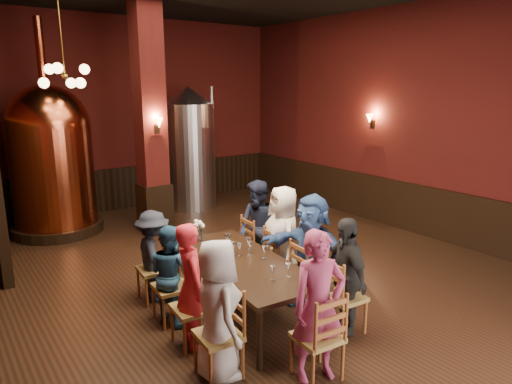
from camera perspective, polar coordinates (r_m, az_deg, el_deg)
room at (r=6.96m, az=-1.55°, el=7.48°), size 10.00×10.02×4.50m
wainscot_right at (r=10.03m, az=17.53°, el=-1.51°), size 0.08×9.90×1.00m
wainscot_back at (r=11.63m, az=-15.45°, el=0.61°), size 7.90×0.08×1.00m
column at (r=9.27m, az=-13.07°, el=8.59°), size 0.58×0.58×4.50m
pendant_cluster at (r=8.87m, az=-22.81°, el=13.23°), size 0.90×0.90×1.70m
sconce_wall at (r=10.19m, az=14.37°, el=8.64°), size 0.20×0.20×0.36m
sconce_column at (r=9.00m, az=-12.29°, el=8.18°), size 0.20×0.20×0.36m
dining_table at (r=5.95m, az=-1.68°, el=-9.11°), size 1.20×2.48×0.75m
chair_0 at (r=4.90m, az=-4.74°, el=-17.34°), size 0.50×0.50×0.92m
person_0 at (r=4.76m, az=-4.81°, el=-14.44°), size 0.60×0.80×1.48m
chair_1 at (r=5.44m, az=-7.98°, el=-14.15°), size 0.50×0.50×0.92m
person_1 at (r=5.32m, az=-8.07°, el=-11.49°), size 0.47×0.61×1.47m
chair_2 at (r=5.99m, az=-10.51°, el=-11.54°), size 0.50×0.50×0.92m
person_2 at (r=5.92m, az=-10.59°, el=-10.01°), size 0.45×0.67×1.27m
chair_3 at (r=6.57m, az=-12.61°, el=-9.34°), size 0.50×0.50×0.92m
person_3 at (r=6.51m, az=-12.69°, el=-7.83°), size 0.57×0.88×1.29m
chair_4 at (r=5.76m, az=10.99°, el=-12.64°), size 0.50×0.50×0.92m
person_4 at (r=5.65m, az=11.11°, el=-10.22°), size 0.60×0.92×1.45m
chair_5 at (r=6.22m, az=6.82°, el=-10.45°), size 0.50×0.50×0.92m
person_5 at (r=6.09m, az=6.90°, el=-7.56°), size 0.75×1.54×1.59m
chair_6 at (r=6.71m, az=3.34°, el=-8.55°), size 0.50×0.50×0.92m
person_6 at (r=6.60m, az=3.38°, el=-5.94°), size 0.70×0.88×1.57m
chair_7 at (r=7.23m, az=0.33°, el=-6.87°), size 0.50×0.50×0.92m
person_7 at (r=7.14m, az=0.34°, el=-4.62°), size 0.43×0.77×1.52m
chair_8 at (r=4.90m, az=7.69°, el=-17.45°), size 0.50×0.50×0.92m
person_8 at (r=4.74m, az=7.82°, el=-14.00°), size 0.66×0.53×1.58m
copper_kettle at (r=9.95m, az=-24.19°, el=3.88°), size 1.97×1.97×4.19m
steel_vessel at (r=11.16m, az=-8.26°, el=5.45°), size 1.32×1.32×2.92m
rose_vase at (r=6.63m, az=-7.15°, el=-4.36°), size 0.18×0.18×0.31m
wine_glass_0 at (r=5.43m, az=4.04°, el=-9.72°), size 0.07×0.07×0.17m
wine_glass_1 at (r=6.07m, az=-4.96°, el=-7.19°), size 0.07×0.07×0.17m
wine_glass_2 at (r=6.10m, az=-0.71°, el=-7.02°), size 0.07×0.07×0.17m
wine_glass_3 at (r=6.05m, az=-2.04°, el=-7.20°), size 0.07×0.07×0.17m
wine_glass_4 at (r=6.43m, az=-3.72°, el=-5.99°), size 0.07×0.07×0.17m
wine_glass_5 at (r=6.43m, az=-3.37°, el=-5.96°), size 0.07×0.07×0.17m
wine_glass_6 at (r=6.27m, az=-0.93°, el=-6.46°), size 0.07×0.07×0.17m
wine_glass_7 at (r=5.34m, az=2.09°, el=-10.10°), size 0.07×0.07×0.17m
wine_glass_8 at (r=6.12m, az=-2.76°, el=-6.99°), size 0.07×0.07×0.17m
wine_glass_9 at (r=5.95m, az=1.03°, el=-7.56°), size 0.07×0.07×0.17m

